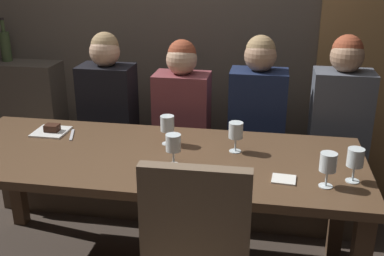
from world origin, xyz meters
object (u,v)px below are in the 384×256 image
at_px(dessert_plate, 51,130).
at_px(wine_bottle_pale_label, 5,45).
at_px(dining_table, 153,169).
at_px(diner_redhead, 108,95).
at_px(wine_glass_far_left, 236,131).
at_px(wine_glass_near_left, 328,163).
at_px(wine_glass_far_right, 167,124).
at_px(banquette_bench, 179,181).
at_px(diner_bearded, 182,101).
at_px(diner_far_end, 258,102).
at_px(diner_near_end, 341,106).
at_px(fork_on_table, 72,135).
at_px(wine_glass_near_right, 173,144).
at_px(wine_glass_center_back, 355,159).

bearing_deg(dessert_plate, wine_bottle_pale_label, 131.09).
height_order(dining_table, diner_redhead, diner_redhead).
bearing_deg(wine_glass_far_left, diner_redhead, 147.01).
bearing_deg(wine_glass_near_left, wine_glass_far_right, 155.95).
distance_m(banquette_bench, diner_bearded, 0.59).
bearing_deg(diner_far_end, wine_glass_far_left, -98.82).
distance_m(diner_near_end, fork_on_table, 1.64).
height_order(dining_table, diner_far_end, diner_far_end).
bearing_deg(wine_glass_far_right, dining_table, -108.34).
bearing_deg(wine_bottle_pale_label, diner_redhead, -21.12).
bearing_deg(diner_near_end, fork_on_table, -161.87).
xyz_separation_m(wine_glass_near_right, wine_glass_center_back, (0.85, -0.03, -0.00)).
bearing_deg(wine_glass_far_right, diner_near_end, 28.86).
height_order(wine_glass_near_left, wine_glass_near_right, same).
relative_size(diner_bearded, wine_glass_far_right, 4.69).
relative_size(wine_bottle_pale_label, wine_glass_far_left, 1.99).
bearing_deg(dining_table, diner_bearded, 88.12).
distance_m(diner_far_end, fork_on_table, 1.17).
height_order(diner_bearded, wine_bottle_pale_label, wine_bottle_pale_label).
distance_m(wine_glass_far_right, wine_glass_center_back, 0.99).
height_order(dining_table, dessert_plate, dessert_plate).
relative_size(diner_bearded, wine_glass_center_back, 4.69).
xyz_separation_m(banquette_bench, wine_glass_center_back, (0.99, -0.84, 0.62)).
bearing_deg(wine_glass_far_left, diner_bearded, 124.13).
xyz_separation_m(diner_redhead, diner_bearded, (0.51, 0.00, -0.02)).
xyz_separation_m(wine_bottle_pale_label, wine_glass_near_right, (1.55, -1.17, -0.21)).
height_order(wine_glass_far_right, fork_on_table, wine_glass_far_right).
bearing_deg(diner_near_end, wine_bottle_pale_label, 171.36).
distance_m(diner_far_end, dessert_plate, 1.28).
bearing_deg(wine_bottle_pale_label, diner_far_end, -10.56).
distance_m(diner_near_end, wine_glass_center_back, 0.83).
bearing_deg(diner_near_end, wine_glass_far_right, -151.14).
xyz_separation_m(diner_redhead, wine_glass_far_right, (0.54, -0.56, 0.03)).
xyz_separation_m(diner_near_end, dessert_plate, (-1.69, -0.49, -0.09)).
xyz_separation_m(diner_bearded, wine_glass_far_right, (0.03, -0.56, 0.04)).
bearing_deg(wine_glass_near_right, diner_near_end, 42.04).
height_order(wine_bottle_pale_label, dessert_plate, wine_bottle_pale_label).
height_order(diner_bearded, diner_far_end, diner_far_end).
xyz_separation_m(diner_far_end, wine_bottle_pale_label, (-1.93, 0.36, 0.24)).
relative_size(diner_far_end, wine_glass_near_right, 4.95).
height_order(diner_near_end, wine_glass_near_left, diner_near_end).
distance_m(diner_redhead, fork_on_table, 0.53).
xyz_separation_m(banquette_bench, dessert_plate, (-0.66, -0.50, 0.53)).
height_order(wine_glass_near_right, wine_glass_center_back, same).
bearing_deg(diner_near_end, diner_bearded, 179.08).
height_order(wine_bottle_pale_label, wine_glass_far_left, wine_bottle_pale_label).
xyz_separation_m(wine_glass_far_right, dessert_plate, (-0.71, 0.05, -0.10)).
xyz_separation_m(dining_table, dessert_plate, (-0.66, 0.20, 0.10)).
distance_m(banquette_bench, wine_glass_near_left, 1.41).
bearing_deg(dining_table, diner_far_end, 53.58).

